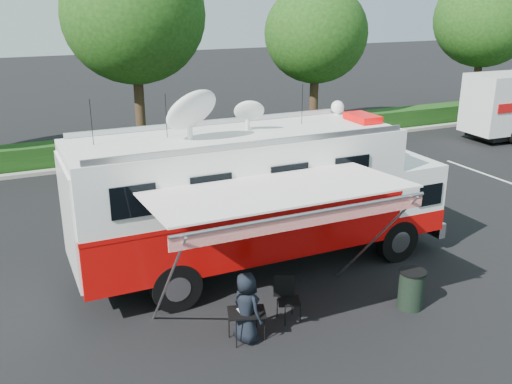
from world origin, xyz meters
TOP-DOWN VIEW (x-y plane):
  - ground_plane at (0.00, 0.00)m, footprint 120.00×120.00m
  - back_border at (1.14, 12.90)m, footprint 60.00×6.14m
  - stall_lines at (-0.50, 3.00)m, footprint 24.12×5.50m
  - command_truck at (-0.08, -0.00)m, footprint 9.65×2.65m
  - awning at (-0.95, -2.75)m, footprint 5.27×2.71m
  - person at (-1.79, -2.94)m, footprint 0.69×0.86m
  - folding_table at (-1.78, -2.91)m, footprint 0.89×0.75m
  - folding_chair at (-0.65, -2.50)m, footprint 0.61×0.65m
  - trash_bin at (2.12, -3.30)m, footprint 0.62×0.62m

SIDE VIEW (x-z plane):
  - ground_plane at x=0.00m, z-range 0.00..0.00m
  - person at x=-1.79m, z-range -0.76..0.76m
  - stall_lines at x=-0.50m, z-range 0.00..0.01m
  - trash_bin at x=2.12m, z-range 0.00..0.92m
  - folding_chair at x=-0.65m, z-range 0.09..1.08m
  - folding_table at x=-1.78m, z-range 0.28..0.93m
  - command_truck at x=-0.08m, z-range -0.33..4.30m
  - awning at x=-0.95m, z-range 1.40..4.57m
  - back_border at x=1.14m, z-range 0.57..9.44m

